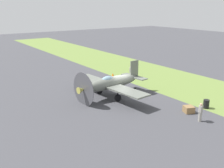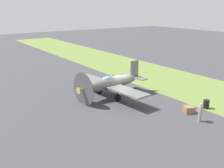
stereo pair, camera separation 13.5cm
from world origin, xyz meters
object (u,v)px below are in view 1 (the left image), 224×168
Objects in this scene: supply_crate at (189,109)px; runway_marker_cone at (113,75)px; ground_crew_mechanic at (131,72)px; fuel_drum at (206,104)px; ground_crew_chief at (200,112)px; airplane_lead at (111,83)px.

supply_crate is 2.05× the size of runway_marker_cone.
fuel_drum is at bearing -155.30° from ground_crew_mechanic.
supply_crate is (1.92, -0.82, -0.59)m from ground_crew_chief.
fuel_drum is 1.00× the size of supply_crate.
runway_marker_cone is at bearing -7.20° from supply_crate.
runway_marker_cone is (15.67, -1.98, -0.10)m from supply_crate.
ground_crew_chief reaches higher than runway_marker_cone.
ground_crew_chief is 1.00× the size of ground_crew_mechanic.
ground_crew_mechanic is 1.92× the size of supply_crate.
ground_crew_chief is (-10.08, -2.76, -0.72)m from airplane_lead.
supply_crate is at bearing -165.10° from ground_crew_mechanic.
ground_crew_chief is 3.93× the size of runway_marker_cone.
ground_crew_mechanic is 13.88m from supply_crate.
ground_crew_mechanic is at bearing -14.70° from supply_crate.
ground_crew_chief is 1.92× the size of supply_crate.
airplane_lead is 9.01m from supply_crate.
runway_marker_cone is (15.93, 0.36, -0.23)m from fuel_drum.
ground_crew_chief is at bearing 170.96° from runway_marker_cone.
ground_crew_chief is at bearing -169.95° from airplane_lead.
airplane_lead is 12.24× the size of fuel_drum.
ground_crew_mechanic is at bearing -145.76° from runway_marker_cone.
fuel_drum is (1.66, -3.16, -0.46)m from ground_crew_chief.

